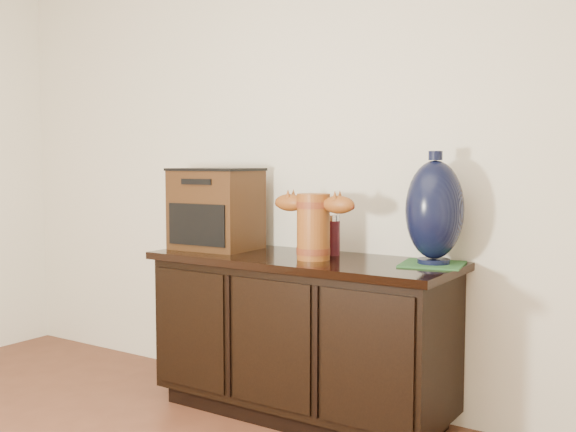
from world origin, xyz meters
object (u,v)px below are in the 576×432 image
Objects in this scene: tv_radio at (216,209)px; sideboard at (301,335)px; terracotta_vessel at (313,223)px; spray_can at (333,236)px; lamp_base at (435,210)px.

sideboard is at bearing -3.89° from tv_radio.
terracotta_vessel is 2.20× the size of spray_can.
lamp_base is (0.61, 0.10, 0.60)m from sideboard.
lamp_base is (1.12, 0.09, 0.03)m from tv_radio.
sideboard is 0.55m from terracotta_vessel.
tv_radio is 0.88× the size of lamp_base.
spray_can is (-0.51, 0.03, -0.14)m from lamp_base.
spray_can is at bearing 89.74° from terracotta_vessel.
sideboard is 0.77m from tv_radio.
terracotta_vessel reaches higher than spray_can.
terracotta_vessel is 0.19m from spray_can.
lamp_base reaches higher than spray_can.
terracotta_vessel is at bearing -164.38° from lamp_base.
tv_radio is 2.21× the size of spray_can.
lamp_base reaches higher than sideboard.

